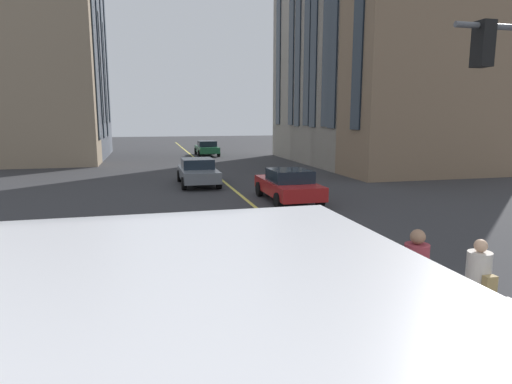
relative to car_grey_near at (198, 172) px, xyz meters
name	(u,v)px	position (x,y,z in m)	size (l,w,h in m)	color
lane_centre_line	(224,182)	(0.72, -1.51, -0.70)	(80.00, 0.16, 0.01)	#D8C64C
crosswalk_marking	(424,344)	(-17.27, -1.51, -0.70)	(2.40, 5.45, 0.01)	silver
car_grey_near	(198,172)	(0.00, 0.00, 0.00)	(4.40, 1.95, 1.37)	slate
car_red_parked_b	(288,185)	(-5.51, -3.15, 0.00)	(4.40, 1.95, 1.37)	#B21E1E
car_green_mid	(207,148)	(17.67, -2.87, 0.00)	(4.40, 1.95, 1.37)	#1E6038
pedestrian_near	(415,285)	(-17.06, -1.43, 0.21)	(0.50, 0.38, 1.80)	#2D4C7F
pedestrian_far	(477,288)	(-17.16, -2.50, 0.09)	(0.50, 0.38, 1.60)	black
building_left_near	(34,78)	(16.06, 10.97, 5.87)	(11.88, 10.08, 13.14)	gray
building_right_near	(395,19)	(5.13, -14.12, 9.34)	(13.26, 10.35, 20.09)	#846B51
building_left_far	(52,30)	(19.46, 10.00, 10.15)	(11.46, 8.14, 21.70)	#565B66
building_right_far	(378,29)	(9.87, -15.57, 9.65)	(14.18, 13.24, 20.70)	#A89E8E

